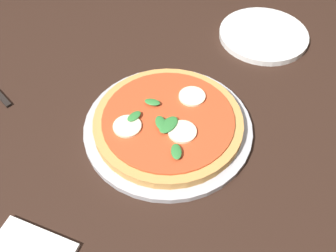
{
  "coord_description": "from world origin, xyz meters",
  "views": [
    {
      "loc": [
        0.04,
        0.52,
        1.36
      ],
      "look_at": [
        0.03,
        0.04,
        0.78
      ],
      "focal_mm": 41.47,
      "sensor_mm": 36.0,
      "label": 1
    }
  ],
  "objects_px": {
    "dining_table": "(179,151)",
    "serving_tray": "(168,127)",
    "pizza": "(168,122)",
    "plate_white": "(263,35)"
  },
  "relations": [
    {
      "from": "dining_table",
      "to": "pizza",
      "type": "bearing_deg",
      "value": 54.98
    },
    {
      "from": "dining_table",
      "to": "serving_tray",
      "type": "relative_size",
      "value": 3.41
    },
    {
      "from": "serving_tray",
      "to": "pizza",
      "type": "relative_size",
      "value": 1.14
    },
    {
      "from": "pizza",
      "to": "plate_white",
      "type": "height_order",
      "value": "pizza"
    },
    {
      "from": "serving_tray",
      "to": "pizza",
      "type": "bearing_deg",
      "value": 179.13
    },
    {
      "from": "dining_table",
      "to": "plate_white",
      "type": "relative_size",
      "value": 5.2
    },
    {
      "from": "pizza",
      "to": "plate_white",
      "type": "xyz_separation_m",
      "value": [
        -0.24,
        -0.28,
        -0.02
      ]
    },
    {
      "from": "dining_table",
      "to": "pizza",
      "type": "distance_m",
      "value": 0.15
    },
    {
      "from": "serving_tray",
      "to": "plate_white",
      "type": "bearing_deg",
      "value": -130.15
    },
    {
      "from": "dining_table",
      "to": "pizza",
      "type": "relative_size",
      "value": 3.88
    }
  ]
}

